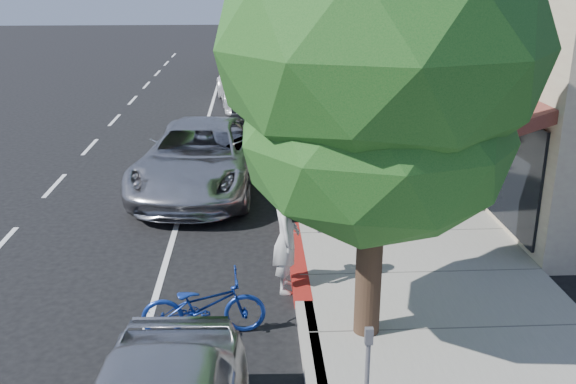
{
  "coord_description": "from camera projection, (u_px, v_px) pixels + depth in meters",
  "views": [
    {
      "loc": [
        -0.8,
        -10.7,
        5.5
      ],
      "look_at": [
        -0.15,
        1.24,
        1.35
      ],
      "focal_mm": 40.0,
      "sensor_mm": 36.0,
      "label": 1
    }
  ],
  "objects": [
    {
      "name": "ground",
      "position": [
        300.0,
        282.0,
        11.94
      ],
      "size": [
        120.0,
        120.0,
        0.0
      ],
      "primitive_type": "plane",
      "color": "black",
      "rests_on": "ground"
    },
    {
      "name": "sidewalk",
      "position": [
        356.0,
        158.0,
        19.58
      ],
      "size": [
        4.6,
        56.0,
        0.15
      ],
      "primitive_type": "cube",
      "color": "gray",
      "rests_on": "ground"
    },
    {
      "name": "curb",
      "position": [
        281.0,
        159.0,
        19.46
      ],
      "size": [
        0.3,
        56.0,
        0.15
      ],
      "primitive_type": "cube",
      "color": "#9E998E",
      "rests_on": "ground"
    },
    {
      "name": "curb_red_segment",
      "position": [
        296.0,
        256.0,
        12.86
      ],
      "size": [
        0.32,
        4.0,
        0.15
      ],
      "primitive_type": "cube",
      "color": "maroon",
      "rests_on": "ground"
    },
    {
      "name": "storefront_building",
      "position": [
        488.0,
        18.0,
        28.26
      ],
      "size": [
        10.0,
        36.0,
        7.0
      ],
      "primitive_type": "cube",
      "color": "beige",
      "rests_on": "ground"
    },
    {
      "name": "street_tree_0",
      "position": [
        379.0,
        52.0,
        8.64
      ],
      "size": [
        4.59,
        4.59,
        7.26
      ],
      "color": "black",
      "rests_on": "ground"
    },
    {
      "name": "street_tree_1",
      "position": [
        328.0,
        12.0,
        14.25
      ],
      "size": [
        4.38,
        4.38,
        7.41
      ],
      "color": "black",
      "rests_on": "ground"
    },
    {
      "name": "street_tree_2",
      "position": [
        306.0,
        16.0,
        20.07
      ],
      "size": [
        4.27,
        4.27,
        6.74
      ],
      "color": "black",
      "rests_on": "ground"
    },
    {
      "name": "cyclist",
      "position": [
        286.0,
        238.0,
        11.35
      ],
      "size": [
        0.53,
        0.76,
        2.0
      ],
      "primitive_type": "imported",
      "rotation": [
        0.0,
        0.0,
        1.5
      ],
      "color": "beige",
      "rests_on": "ground"
    },
    {
      "name": "bicycle",
      "position": [
        204.0,
        305.0,
        10.08
      ],
      "size": [
        2.0,
        0.84,
        1.03
      ],
      "primitive_type": "imported",
      "rotation": [
        0.0,
        0.0,
        1.65
      ],
      "color": "navy",
      "rests_on": "ground"
    },
    {
      "name": "silver_suv",
      "position": [
        201.0,
        157.0,
        16.73
      ],
      "size": [
        3.57,
        6.57,
        1.75
      ],
      "primitive_type": "imported",
      "rotation": [
        0.0,
        0.0,
        -0.11
      ],
      "color": "#AEADB2",
      "rests_on": "ground"
    },
    {
      "name": "dark_sedan",
      "position": [
        261.0,
        94.0,
        25.31
      ],
      "size": [
        2.24,
        5.32,
        1.71
      ],
      "primitive_type": "imported",
      "rotation": [
        0.0,
        0.0,
        -0.08
      ],
      "color": "black",
      "rests_on": "ground"
    },
    {
      "name": "white_pickup",
      "position": [
        247.0,
        85.0,
        27.46
      ],
      "size": [
        3.03,
        5.99,
        1.67
      ],
      "primitive_type": "imported",
      "rotation": [
        0.0,
        0.0,
        0.12
      ],
      "color": "white",
      "rests_on": "ground"
    },
    {
      "name": "dark_suv_far",
      "position": [
        240.0,
        62.0,
        35.32
      ],
      "size": [
        1.85,
        4.28,
        1.44
      ],
      "primitive_type": "imported",
      "rotation": [
        0.0,
        0.0,
        -0.04
      ],
      "color": "black",
      "rests_on": "ground"
    },
    {
      "name": "pedestrian",
      "position": [
        380.0,
        143.0,
        17.86
      ],
      "size": [
        0.97,
        0.96,
        1.58
      ],
      "primitive_type": "imported",
      "rotation": [
        0.0,
        0.0,
        3.92
      ],
      "color": "black",
      "rests_on": "sidewalk"
    }
  ]
}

